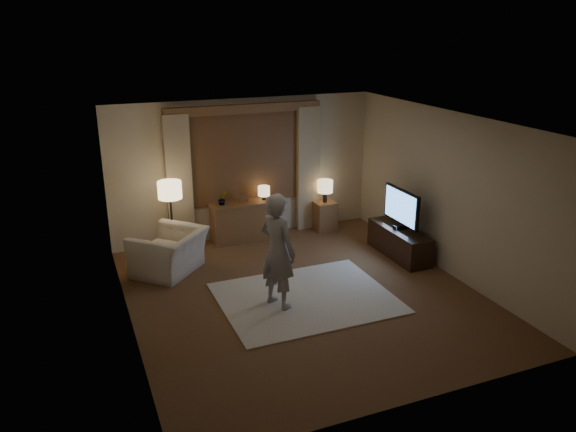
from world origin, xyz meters
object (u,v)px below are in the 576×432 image
sideboard (244,222)px  person (278,251)px  side_table (324,216)px  tv_stand (399,242)px  armchair (169,252)px

sideboard → person: (-0.36, -2.67, 0.51)m
side_table → tv_stand: side_table is taller
tv_stand → person: person is taller
armchair → side_table: bearing=149.3°
tv_stand → person: (-2.63, -0.93, 0.61)m
armchair → person: person is taller
sideboard → tv_stand: (2.27, -1.74, -0.10)m
sideboard → tv_stand: sideboard is taller
side_table → person: (-2.00, -2.62, 0.58)m
tv_stand → side_table: bearing=110.3°
armchair → side_table: size_ratio=1.93×
side_table → tv_stand: 1.81m
sideboard → armchair: (-1.57, -0.92, 0.00)m
armchair → tv_stand: 3.93m
sideboard → person: size_ratio=0.71×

